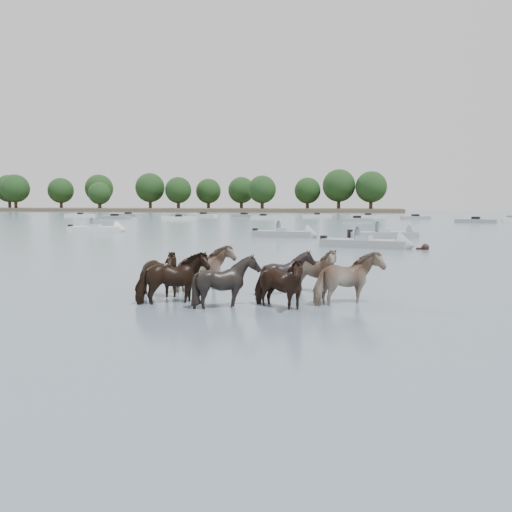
# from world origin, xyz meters

# --- Properties ---
(ground) EXTENTS (400.00, 400.00, 0.00)m
(ground) POSITION_xyz_m (0.00, 0.00, 0.00)
(ground) COLOR #4D626F
(ground) RESTS_ON ground
(shoreline) EXTENTS (160.00, 30.00, 1.00)m
(shoreline) POSITION_xyz_m (-70.00, 150.00, 0.50)
(shoreline) COLOR #4C4233
(shoreline) RESTS_ON ground
(pony_herd) EXTENTS (7.38, 4.53, 1.60)m
(pony_herd) POSITION_xyz_m (-1.60, 1.74, 0.57)
(pony_herd) COLOR black
(pony_herd) RESTS_ON ground
(swimming_pony) EXTENTS (0.72, 0.44, 0.44)m
(swimming_pony) POSITION_xyz_m (4.64, 19.41, 0.10)
(swimming_pony) COLOR black
(swimming_pony) RESTS_ON ground
(motorboat_a) EXTENTS (5.40, 2.31, 1.92)m
(motorboat_a) POSITION_xyz_m (-4.29, 28.76, 0.23)
(motorboat_a) COLOR gray
(motorboat_a) RESTS_ON ground
(motorboat_b) EXTENTS (5.72, 2.82, 1.92)m
(motorboat_b) POSITION_xyz_m (2.00, 19.95, 0.23)
(motorboat_b) COLOR gray
(motorboat_b) RESTS_ON ground
(motorboat_c) EXTENTS (5.69, 3.03, 1.92)m
(motorboat_c) POSITION_xyz_m (3.21, 29.59, 0.23)
(motorboat_c) COLOR gray
(motorboat_c) RESTS_ON ground
(motorboat_f) EXTENTS (5.54, 2.30, 1.92)m
(motorboat_f) POSITION_xyz_m (-22.61, 33.28, 0.23)
(motorboat_f) COLOR silver
(motorboat_f) RESTS_ON ground
(distant_flotilla) EXTENTS (108.41, 26.32, 0.93)m
(distant_flotilla) POSITION_xyz_m (-0.31, 78.66, 0.26)
(distant_flotilla) COLOR silver
(distant_flotilla) RESTS_ON ground
(treeline) EXTENTS (151.59, 19.70, 12.41)m
(treeline) POSITION_xyz_m (-69.32, 148.01, 6.96)
(treeline) COLOR #382619
(treeline) RESTS_ON ground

